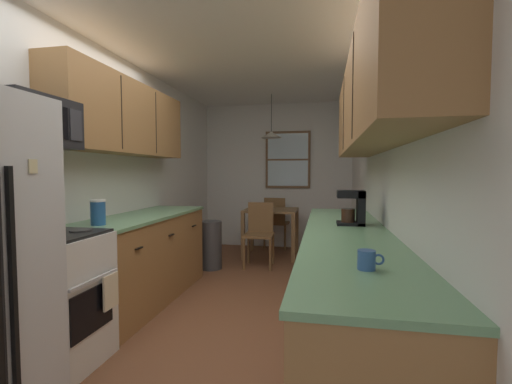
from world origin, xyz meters
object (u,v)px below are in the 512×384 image
trash_bin (211,245)px  coffee_maker (354,207)px  stove_range (51,299)px  dining_chair_near (260,231)px  mug_spare (346,215)px  dining_chair_far (276,220)px  storage_canister (98,212)px  mug_by_coffeemaker (367,260)px  dining_table (271,218)px  microwave_over_range (30,122)px

trash_bin → coffee_maker: 2.49m
stove_range → coffee_maker: coffee_maker is taller
dining_chair_near → mug_spare: 2.02m
dining_chair_far → coffee_maker: size_ratio=3.17×
storage_canister → mug_by_coffeemaker: size_ratio=1.80×
trash_bin → storage_canister: bearing=-98.5°
dining_chair_near → mug_spare: bearing=-56.3°
stove_range → trash_bin: 2.56m
stove_range → dining_table: (1.00, 3.40, 0.15)m
microwave_over_range → trash_bin: (0.41, 2.54, -1.33)m
dining_chair_near → stove_range: bearing=-108.1°
stove_range → microwave_over_range: microwave_over_range is taller
dining_table → coffee_maker: coffee_maker is taller
microwave_over_range → mug_spare: microwave_over_range is taller
stove_range → storage_canister: size_ratio=5.29×
coffee_maker → dining_chair_far: bearing=109.1°
mug_by_coffeemaker → mug_spare: (0.01, 1.61, 0.01)m
dining_chair_near → mug_by_coffeemaker: mug_by_coffeemaker is taller
dining_chair_near → coffee_maker: size_ratio=3.17×
dining_chair_far → coffee_maker: coffee_maker is taller
trash_bin → storage_canister: (-0.30, -2.01, 0.67)m
stove_range → dining_chair_near: (0.92, 2.83, 0.03)m
microwave_over_range → dining_table: bearing=71.8°
trash_bin → microwave_over_range: bearing=-99.1°
coffee_maker → stove_range: bearing=-155.6°
trash_bin → mug_by_coffeemaker: (1.71, -2.96, 0.61)m
mug_by_coffeemaker → dining_chair_far: bearing=102.8°
dining_table → mug_spare: mug_spare is taller
stove_range → mug_by_coffeemaker: bearing=-11.8°
stove_range → mug_spare: stove_range is taller
dining_table → storage_canister: size_ratio=3.93×
coffee_maker → dining_table: bearing=113.2°
mug_by_coffeemaker → coffee_maker: bearing=87.6°
dining_chair_far → dining_table: bearing=-90.6°
stove_range → dining_chair_far: (1.01, 3.97, 0.03)m
dining_chair_far → storage_canister: size_ratio=4.33×
trash_bin → storage_canister: storage_canister is taller
dining_table → mug_by_coffeemaker: mug_by_coffeemaker is taller
stove_range → storage_canister: (-0.01, 0.53, 0.53)m
trash_bin → mug_spare: size_ratio=6.06×
dining_table → dining_chair_near: 0.59m
dining_table → dining_chair_far: 0.58m
storage_canister → mug_by_coffeemaker: (2.01, -0.95, -0.06)m
microwave_over_range → trash_bin: size_ratio=0.86×
dining_chair_far → trash_bin: bearing=-116.6°
storage_canister → coffee_maker: (2.07, 0.40, 0.05)m
storage_canister → mug_spare: size_ratio=1.90×
microwave_over_range → dining_table: (1.12, 3.40, -1.05)m
dining_chair_near → coffee_maker: bearing=-59.0°
dining_chair_far → microwave_over_range: bearing=-105.8°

